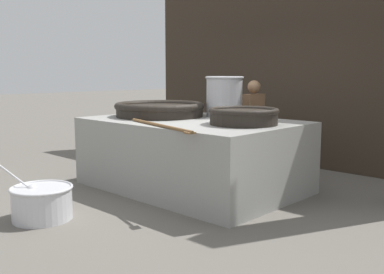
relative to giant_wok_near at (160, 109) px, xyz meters
The scene contains 9 objects.
ground_plane 1.33m from the giant_wok_near, ahead, with size 60.00×60.00×0.00m, color #666059.
back_wall 2.89m from the giant_wok_near, 74.54° to the left, with size 6.43×0.24×4.38m, color #382D23.
hearth_platform 0.95m from the giant_wok_near, ahead, with size 3.02×2.00×1.01m.
giant_wok_near is the anchor object (origin of this frame).
giant_wok_far 1.61m from the giant_wok_near, ahead, with size 0.92×0.92×0.22m.
stock_pot 1.02m from the giant_wok_near, 41.83° to the left, with size 0.59×0.59×0.62m.
stirring_paddle 1.43m from the giant_wok_near, 41.25° to the right, with size 1.55×0.48×0.04m.
cook 1.63m from the giant_wok_near, 61.81° to the left, with size 0.37×0.57×1.56m.
prep_bowl_vegetables 2.47m from the giant_wok_near, 78.67° to the right, with size 0.83×0.71×0.67m.
Camera 1 is at (4.44, -4.67, 1.68)m, focal length 42.00 mm.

